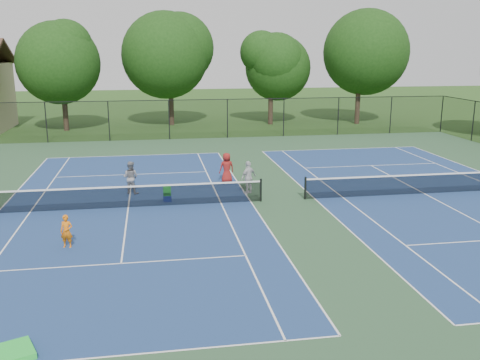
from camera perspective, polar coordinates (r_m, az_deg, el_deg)
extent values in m
plane|color=#234716|center=(24.72, 4.60, -2.18)|extent=(140.00, 140.00, 0.00)
cube|color=#2F5333|center=(24.71, 4.60, -2.17)|extent=(36.00, 36.00, 0.01)
cube|color=navy|center=(24.04, -11.83, -2.88)|extent=(10.97, 23.77, 0.00)
cube|color=white|center=(35.59, -11.15, 2.59)|extent=(10.97, 0.06, 0.00)
cube|color=white|center=(13.10, -13.76, -17.83)|extent=(10.97, 0.06, 0.00)
cube|color=white|center=(24.40, 1.15, -2.32)|extent=(0.06, 23.77, 0.00)
cube|color=white|center=(24.58, -21.47, -3.18)|extent=(0.06, 23.77, 0.00)
cube|color=white|center=(24.19, -2.05, -2.46)|extent=(0.06, 23.77, 0.00)
cube|color=white|center=(30.22, -11.40, 0.59)|extent=(8.23, 0.06, 0.00)
cube|color=white|center=(18.00, -12.56, -8.68)|extent=(8.23, 0.06, 0.00)
cube|color=white|center=(24.04, -11.83, -2.87)|extent=(0.06, 12.80, 0.00)
cylinder|color=black|center=(24.35, 2.23, -1.09)|extent=(0.10, 0.10, 1.07)
cube|color=black|center=(23.91, -11.89, -1.82)|extent=(11.90, 0.01, 0.90)
cube|color=white|center=(23.79, -11.94, -0.71)|extent=(11.90, 0.04, 0.07)
cube|color=navy|center=(27.23, 19.05, -1.38)|extent=(10.97, 23.77, 0.00)
cube|color=white|center=(37.82, 10.58, 3.27)|extent=(10.97, 0.06, 0.00)
cube|color=white|center=(25.11, 7.96, -1.98)|extent=(0.06, 23.77, 0.00)
cube|color=white|center=(25.55, 10.90, -1.82)|extent=(0.06, 23.77, 0.00)
cube|color=white|center=(32.82, 13.81, 1.51)|extent=(8.23, 0.06, 0.00)
cube|color=white|center=(27.23, 19.05, -1.37)|extent=(0.06, 12.80, 0.00)
cylinder|color=black|center=(24.84, 6.98, -0.87)|extent=(0.10, 0.10, 1.07)
cube|color=black|center=(27.12, 19.13, -0.44)|extent=(11.90, 0.01, 0.90)
cube|color=white|center=(27.01, 19.21, 0.55)|extent=(11.90, 0.04, 0.07)
cylinder|color=black|center=(42.07, -19.97, 5.78)|extent=(0.08, 0.08, 3.00)
cylinder|color=black|center=(41.49, -13.82, 6.11)|extent=(0.08, 0.08, 3.00)
cylinder|color=black|center=(41.39, -7.57, 6.37)|extent=(0.08, 0.08, 3.00)
cylinder|color=black|center=(41.78, -1.35, 6.56)|extent=(0.08, 0.08, 3.00)
cylinder|color=black|center=(42.64, 4.69, 6.67)|extent=(0.08, 0.08, 3.00)
cylinder|color=black|center=(43.95, 10.43, 6.70)|extent=(0.08, 0.08, 3.00)
cylinder|color=black|center=(45.67, 15.78, 6.67)|extent=(0.08, 0.08, 3.00)
cylinder|color=black|center=(47.75, 20.71, 6.59)|extent=(0.08, 0.08, 3.00)
cylinder|color=black|center=(43.95, 23.62, 5.77)|extent=(0.08, 0.08, 3.00)
cube|color=black|center=(41.78, -1.35, 6.56)|extent=(36.00, 0.01, 3.00)
cube|color=black|center=(41.62, -1.36, 8.61)|extent=(36.00, 0.05, 0.05)
cylinder|color=#2D2116|center=(47.82, -18.16, 7.28)|extent=(0.44, 0.44, 3.78)
sphere|color=#15370F|center=(47.58, -18.51, 11.77)|extent=(6.80, 6.80, 6.80)
sphere|color=#15370F|center=(47.57, -18.57, 12.57)|extent=(5.58, 5.58, 5.58)
sphere|color=#15370F|center=(47.57, -18.63, 13.36)|extent=(4.35, 4.35, 4.35)
cylinder|color=#2D2116|center=(49.29, -7.35, 8.23)|extent=(0.44, 0.44, 4.14)
sphere|color=#15370F|center=(49.07, -7.50, 13.07)|extent=(7.60, 7.60, 7.60)
sphere|color=#15370F|center=(49.06, -7.52, 13.80)|extent=(6.23, 6.23, 6.23)
sphere|color=#15370F|center=(49.07, -7.55, 14.53)|extent=(4.86, 4.86, 4.86)
cylinder|color=#2D2116|center=(49.50, 3.28, 7.93)|extent=(0.44, 0.44, 3.42)
sphere|color=#15370F|center=(49.27, 3.33, 11.82)|extent=(6.00, 6.00, 6.00)
sphere|color=#15370F|center=(49.25, 3.34, 12.64)|extent=(4.92, 4.92, 4.92)
sphere|color=#15370F|center=(49.24, 3.36, 13.45)|extent=(3.84, 3.84, 3.84)
cylinder|color=#2D2116|center=(50.88, 12.46, 8.30)|extent=(0.44, 0.44, 4.32)
sphere|color=#15370F|center=(50.66, 12.71, 13.15)|extent=(7.80, 7.80, 7.80)
sphere|color=#15370F|center=(50.66, 12.75, 13.84)|extent=(6.40, 6.40, 6.40)
sphere|color=#15370F|center=(50.67, 12.79, 14.53)|extent=(4.99, 4.99, 4.99)
imported|color=orange|center=(19.71, -18.02, -5.23)|extent=(0.48, 0.36, 1.19)
imported|color=gray|center=(26.12, -11.59, 0.26)|extent=(0.95, 0.86, 1.59)
imported|color=silver|center=(25.59, 0.91, 0.28)|extent=(0.99, 0.87, 1.61)
imported|color=maroon|center=(27.66, -1.43, 1.29)|extent=(0.85, 0.64, 1.58)
cube|color=#162F99|center=(24.67, -7.76, -1.95)|extent=(0.37, 0.29, 0.28)
cube|color=green|center=(24.58, -7.79, -1.16)|extent=(0.35, 0.29, 0.43)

